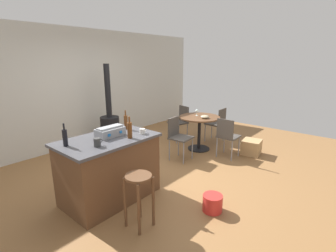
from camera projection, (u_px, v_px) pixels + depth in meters
ground_plane at (154, 170)px, 4.61m from camera, size 8.80×8.80×0.00m
back_wall at (78, 88)px, 5.76m from camera, size 8.00×0.10×2.70m
kitchen_island at (110, 169)px, 3.60m from camera, size 1.37×0.84×0.94m
wooden_stool at (139, 190)px, 2.97m from camera, size 0.32×0.32×0.69m
dining_table at (199, 125)px, 5.56m from camera, size 0.90×0.90×0.77m
folding_chair_near at (178, 135)px, 5.02m from camera, size 0.43×0.43×0.87m
folding_chair_far at (227, 135)px, 5.09m from camera, size 0.41×0.41×0.85m
folding_chair_left at (217, 122)px, 6.09m from camera, size 0.41×0.41×0.86m
folding_chair_right at (180, 120)px, 6.23m from camera, size 0.48×0.48×0.87m
wood_stove at (110, 126)px, 5.82m from camera, size 0.44×0.45×1.91m
toolbox at (110, 132)px, 3.56m from camera, size 0.40×0.23×0.14m
bottle_0 at (65, 137)px, 3.14m from camera, size 0.06×0.06×0.30m
bottle_1 at (130, 130)px, 3.45m from camera, size 0.07×0.07×0.31m
bottle_2 at (126, 122)px, 3.90m from camera, size 0.06×0.06×0.30m
cup_0 at (97, 142)px, 3.14m from camera, size 0.13×0.09×0.11m
cup_1 at (142, 131)px, 3.67m from camera, size 0.12×0.08×0.08m
wine_glass at (197, 111)px, 5.58m from camera, size 0.07×0.07×0.14m
serving_bowl at (205, 117)px, 5.34m from camera, size 0.18×0.18×0.07m
cardboard_box at (251, 147)px, 5.37m from camera, size 0.45×0.42×0.32m
plastic_bucket at (213, 203)px, 3.36m from camera, size 0.27×0.27×0.24m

